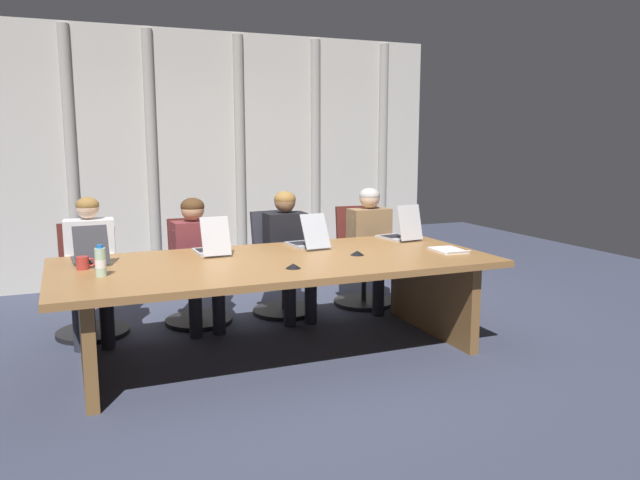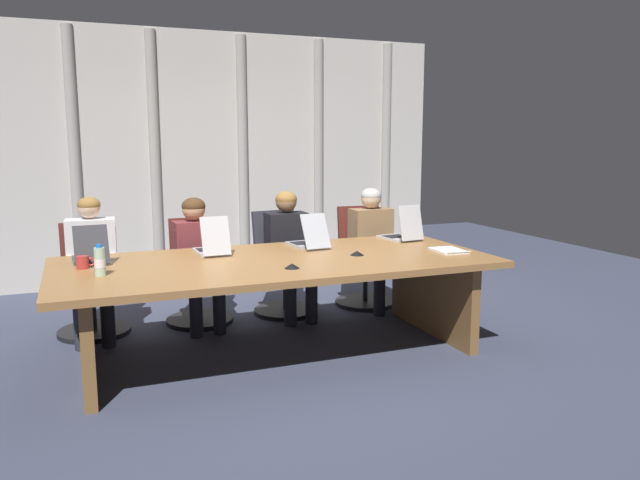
# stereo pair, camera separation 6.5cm
# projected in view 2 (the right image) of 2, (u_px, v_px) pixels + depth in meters

# --- Properties ---
(ground_plane) EXTENTS (11.60, 11.60, 0.00)m
(ground_plane) POSITION_uv_depth(u_px,v_px,m) (278.00, 353.00, 4.81)
(ground_plane) COLOR #383D51
(conference_table) EXTENTS (3.26, 1.45, 0.74)m
(conference_table) POSITION_uv_depth(u_px,v_px,m) (277.00, 279.00, 4.71)
(conference_table) COLOR olive
(conference_table) RESTS_ON ground_plane
(curtain_backdrop) EXTENTS (5.80, 0.17, 2.84)m
(curtain_backdrop) POSITION_uv_depth(u_px,v_px,m) (202.00, 158.00, 7.15)
(curtain_backdrop) COLOR beige
(curtain_backdrop) RESTS_ON ground_plane
(laptop_left_end) EXTENTS (0.26, 0.46, 0.29)m
(laptop_left_end) POSITION_uv_depth(u_px,v_px,m) (90.00, 254.00, 4.58)
(laptop_left_end) COLOR #2D2D33
(laptop_left_end) RESTS_ON conference_table
(laptop_left_mid) EXTENTS (0.23, 0.43, 0.31)m
(laptop_left_mid) POSITION_uv_depth(u_px,v_px,m) (212.00, 246.00, 4.91)
(laptop_left_mid) COLOR #BCBCC1
(laptop_left_mid) RESTS_ON conference_table
(laptop_center) EXTENTS (0.26, 0.47, 0.29)m
(laptop_center) POSITION_uv_depth(u_px,v_px,m) (308.00, 240.00, 5.22)
(laptop_center) COLOR #A8ADB7
(laptop_center) RESTS_ON conference_table
(laptop_right_mid) EXTENTS (0.29, 0.44, 0.32)m
(laptop_right_mid) POSITION_uv_depth(u_px,v_px,m) (401.00, 233.00, 5.58)
(laptop_right_mid) COLOR #BCBCC1
(laptop_right_mid) RESTS_ON conference_table
(office_chair_left_end) EXTENTS (0.60, 0.60, 0.93)m
(office_chair_left_end) POSITION_uv_depth(u_px,v_px,m) (92.00, 293.00, 5.27)
(office_chair_left_end) COLOR #511E19
(office_chair_left_end) RESTS_ON ground_plane
(office_chair_left_mid) EXTENTS (0.60, 0.60, 0.93)m
(office_chair_left_mid) POSITION_uv_depth(u_px,v_px,m) (198.00, 284.00, 5.60)
(office_chair_left_mid) COLOR #511E19
(office_chair_left_mid) RESTS_ON ground_plane
(office_chair_center) EXTENTS (0.60, 0.61, 0.96)m
(office_chair_center) POSITION_uv_depth(u_px,v_px,m) (283.00, 276.00, 5.89)
(office_chair_center) COLOR #2D2D38
(office_chair_center) RESTS_ON ground_plane
(office_chair_right_mid) EXTENTS (0.60, 0.60, 0.97)m
(office_chair_right_mid) POSITION_uv_depth(u_px,v_px,m) (364.00, 268.00, 6.20)
(office_chair_right_mid) COLOR #511E19
(office_chair_right_mid) RESTS_ON ground_plane
(person_left_end) EXTENTS (0.42, 0.56, 1.17)m
(person_left_end) POSITION_uv_depth(u_px,v_px,m) (92.00, 260.00, 5.08)
(person_left_end) COLOR silver
(person_left_end) RESTS_ON ground_plane
(person_left_mid) EXTENTS (0.39, 0.56, 1.13)m
(person_left_mid) POSITION_uv_depth(u_px,v_px,m) (198.00, 254.00, 5.39)
(person_left_mid) COLOR brown
(person_left_mid) RESTS_ON ground_plane
(person_center) EXTENTS (0.39, 0.55, 1.16)m
(person_center) POSITION_uv_depth(u_px,v_px,m) (290.00, 246.00, 5.70)
(person_center) COLOR black
(person_center) RESTS_ON ground_plane
(person_right_mid) EXTENTS (0.42, 0.55, 1.17)m
(person_right_mid) POSITION_uv_depth(u_px,v_px,m) (374.00, 240.00, 6.02)
(person_right_mid) COLOR olive
(person_right_mid) RESTS_ON ground_plane
(water_bottle_primary) EXTENTS (0.07, 0.07, 0.21)m
(water_bottle_primary) POSITION_uv_depth(u_px,v_px,m) (100.00, 262.00, 4.11)
(water_bottle_primary) COLOR #ADD1B2
(water_bottle_primary) RESTS_ON conference_table
(coffee_mug_near) EXTENTS (0.13, 0.08, 0.09)m
(coffee_mug_near) POSITION_uv_depth(u_px,v_px,m) (83.00, 262.00, 4.34)
(coffee_mug_near) COLOR #B2332D
(coffee_mug_near) RESTS_ON conference_table
(conference_mic_left_side) EXTENTS (0.11, 0.11, 0.03)m
(conference_mic_left_side) POSITION_uv_depth(u_px,v_px,m) (357.00, 253.00, 4.85)
(conference_mic_left_side) COLOR black
(conference_mic_left_side) RESTS_ON conference_table
(conference_mic_middle) EXTENTS (0.11, 0.11, 0.03)m
(conference_mic_middle) POSITION_uv_depth(u_px,v_px,m) (292.00, 266.00, 4.36)
(conference_mic_middle) COLOR black
(conference_mic_middle) RESTS_ON conference_table
(spiral_notepad) EXTENTS (0.24, 0.32, 0.03)m
(spiral_notepad) POSITION_uv_depth(u_px,v_px,m) (449.00, 250.00, 5.01)
(spiral_notepad) COLOR silver
(spiral_notepad) RESTS_ON conference_table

